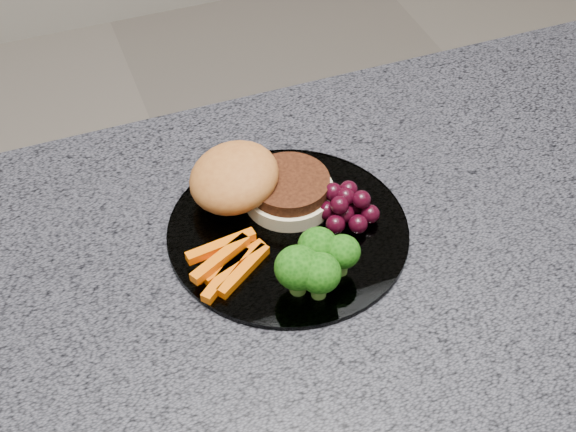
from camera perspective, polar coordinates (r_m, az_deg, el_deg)
name	(u,v)px	position (r m, az deg, el deg)	size (l,w,h in m)	color
countertop	(371,263)	(0.87, 5.93, -3.36)	(1.20, 0.60, 0.04)	#45454E
plate	(288,231)	(0.86, 0.00, -1.07)	(0.26, 0.26, 0.01)	white
burger	(254,185)	(0.88, -2.46, 2.21)	(0.16, 0.13, 0.05)	beige
carrot_sticks	(228,261)	(0.82, -4.31, -3.25)	(0.09, 0.08, 0.02)	#E55F03
broccoli	(316,262)	(0.79, 1.97, -3.31)	(0.09, 0.08, 0.06)	#588C33
grape_bunch	(347,206)	(0.86, 4.21, 0.70)	(0.06, 0.06, 0.04)	black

